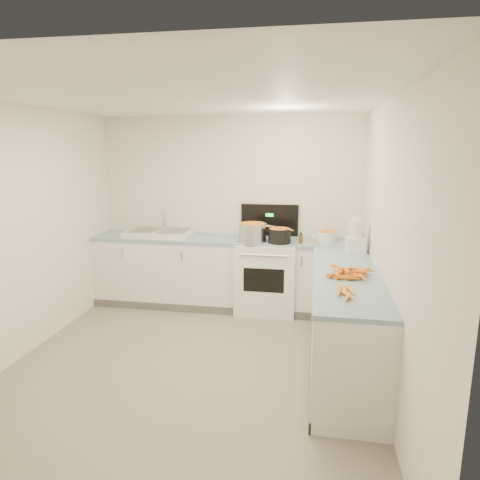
% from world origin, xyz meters
% --- Properties ---
extents(floor, '(3.50, 4.00, 0.00)m').
position_xyz_m(floor, '(0.00, 0.00, 0.00)').
color(floor, gray).
rests_on(floor, ground).
extents(ceiling, '(3.50, 4.00, 0.00)m').
position_xyz_m(ceiling, '(0.00, 0.00, 2.50)').
color(ceiling, white).
rests_on(ceiling, ground).
extents(wall_back, '(3.50, 0.00, 2.50)m').
position_xyz_m(wall_back, '(0.00, 2.00, 1.25)').
color(wall_back, white).
rests_on(wall_back, ground).
extents(wall_front, '(3.50, 0.00, 2.50)m').
position_xyz_m(wall_front, '(0.00, -2.00, 1.25)').
color(wall_front, white).
rests_on(wall_front, ground).
extents(wall_left, '(0.00, 4.00, 2.50)m').
position_xyz_m(wall_left, '(-1.75, 0.00, 1.25)').
color(wall_left, white).
rests_on(wall_left, ground).
extents(wall_right, '(0.00, 4.00, 2.50)m').
position_xyz_m(wall_right, '(1.75, 0.00, 1.25)').
color(wall_right, white).
rests_on(wall_right, ground).
extents(counter_back, '(3.50, 0.62, 0.94)m').
position_xyz_m(counter_back, '(0.00, 1.70, 0.47)').
color(counter_back, white).
rests_on(counter_back, ground).
extents(counter_right, '(0.62, 2.20, 0.94)m').
position_xyz_m(counter_right, '(1.45, 0.30, 0.47)').
color(counter_right, white).
rests_on(counter_right, ground).
extents(stove, '(0.76, 0.65, 1.36)m').
position_xyz_m(stove, '(0.55, 1.69, 0.47)').
color(stove, white).
rests_on(stove, ground).
extents(sink, '(0.86, 0.52, 0.31)m').
position_xyz_m(sink, '(-0.90, 1.70, 0.98)').
color(sink, white).
rests_on(sink, counter_back).
extents(steel_pot, '(0.43, 0.43, 0.25)m').
position_xyz_m(steel_pot, '(0.38, 1.53, 1.05)').
color(steel_pot, silver).
rests_on(steel_pot, stove).
extents(black_pot, '(0.31, 0.31, 0.20)m').
position_xyz_m(black_pot, '(0.72, 1.53, 1.02)').
color(black_pot, black).
rests_on(black_pot, stove).
extents(wooden_spoon, '(0.34, 0.28, 0.02)m').
position_xyz_m(wooden_spoon, '(0.72, 1.53, 1.13)').
color(wooden_spoon, '#AD7A47').
rests_on(wooden_spoon, black_pot).
extents(mixing_bowl, '(0.29, 0.29, 0.12)m').
position_xyz_m(mixing_bowl, '(1.28, 1.73, 1.00)').
color(mixing_bowl, white).
rests_on(mixing_bowl, counter_back).
extents(extract_bottle, '(0.05, 0.05, 0.12)m').
position_xyz_m(extract_bottle, '(0.98, 1.55, 1.00)').
color(extract_bottle, '#593319').
rests_on(extract_bottle, counter_back).
extents(spice_jar, '(0.05, 0.05, 0.08)m').
position_xyz_m(spice_jar, '(1.13, 1.56, 0.98)').
color(spice_jar, '#E5B266').
rests_on(spice_jar, counter_back).
extents(food_processor, '(0.22, 0.26, 0.40)m').
position_xyz_m(food_processor, '(1.60, 1.19, 1.11)').
color(food_processor, white).
rests_on(food_processor, counter_right).
extents(carrot_pile, '(0.45, 0.42, 0.09)m').
position_xyz_m(carrot_pile, '(1.48, 0.21, 0.97)').
color(carrot_pile, orange).
rests_on(carrot_pile, counter_right).
extents(peeled_carrots, '(0.17, 0.42, 0.04)m').
position_xyz_m(peeled_carrots, '(1.40, -0.33, 0.96)').
color(peeled_carrots, orange).
rests_on(peeled_carrots, counter_right).
extents(peelings, '(0.21, 0.26, 0.01)m').
position_xyz_m(peelings, '(-1.09, 1.68, 1.02)').
color(peelings, tan).
rests_on(peelings, sink).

